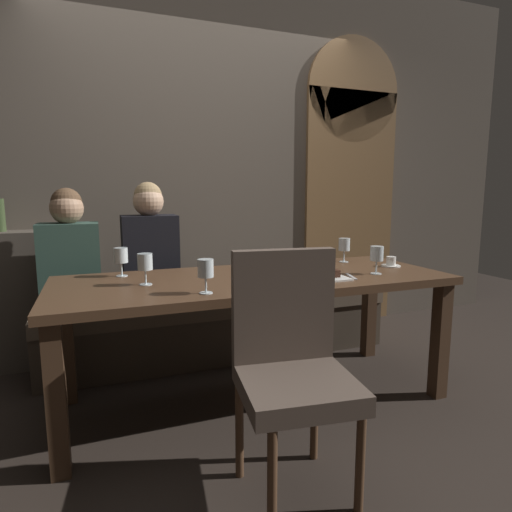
{
  "coord_description": "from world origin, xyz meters",
  "views": [
    {
      "loc": [
        -0.83,
        -2.21,
        1.22
      ],
      "look_at": [
        0.04,
        0.11,
        0.84
      ],
      "focal_mm": 29.81,
      "sensor_mm": 36.0,
      "label": 1
    }
  ],
  "objects_px": {
    "diner_bearded": "(150,248)",
    "wine_glass_near_right": "(377,254)",
    "banquette_bench": "(223,327)",
    "dining_table": "(256,292)",
    "wine_glass_center_front": "(206,270)",
    "wine_glass_end_right": "(344,246)",
    "espresso_cup": "(391,262)",
    "wine_glass_center_back": "(121,257)",
    "diner_redhead": "(70,254)",
    "dessert_plate": "(330,276)",
    "fork_on_table": "(351,276)",
    "chair_near_side": "(291,355)",
    "wine_glass_far_left": "(145,263)"
  },
  "relations": [
    {
      "from": "wine_glass_center_front",
      "to": "wine_glass_near_right",
      "type": "bearing_deg",
      "value": 6.2
    },
    {
      "from": "chair_near_side",
      "to": "wine_glass_near_right",
      "type": "height_order",
      "value": "chair_near_side"
    },
    {
      "from": "espresso_cup",
      "to": "wine_glass_center_back",
      "type": "bearing_deg",
      "value": 170.41
    },
    {
      "from": "wine_glass_center_back",
      "to": "espresso_cup",
      "type": "bearing_deg",
      "value": -9.59
    },
    {
      "from": "diner_redhead",
      "to": "diner_bearded",
      "type": "height_order",
      "value": "diner_bearded"
    },
    {
      "from": "wine_glass_far_left",
      "to": "espresso_cup",
      "type": "relative_size",
      "value": 1.37
    },
    {
      "from": "diner_bearded",
      "to": "fork_on_table",
      "type": "height_order",
      "value": "diner_bearded"
    },
    {
      "from": "wine_glass_near_right",
      "to": "espresso_cup",
      "type": "distance_m",
      "value": 0.31
    },
    {
      "from": "wine_glass_center_front",
      "to": "fork_on_table",
      "type": "relative_size",
      "value": 0.96
    },
    {
      "from": "banquette_bench",
      "to": "wine_glass_center_back",
      "type": "xyz_separation_m",
      "value": [
        -0.71,
        -0.42,
        0.62
      ]
    },
    {
      "from": "diner_bearded",
      "to": "wine_glass_far_left",
      "type": "distance_m",
      "value": 0.69
    },
    {
      "from": "chair_near_side",
      "to": "dessert_plate",
      "type": "xyz_separation_m",
      "value": [
        0.48,
        0.52,
        0.2
      ]
    },
    {
      "from": "diner_bearded",
      "to": "wine_glass_far_left",
      "type": "bearing_deg",
      "value": -98.81
    },
    {
      "from": "chair_near_side",
      "to": "wine_glass_center_back",
      "type": "distance_m",
      "value": 1.2
    },
    {
      "from": "wine_glass_center_back",
      "to": "wine_glass_near_right",
      "type": "relative_size",
      "value": 1.0
    },
    {
      "from": "chair_near_side",
      "to": "diner_redhead",
      "type": "height_order",
      "value": "diner_redhead"
    },
    {
      "from": "wine_glass_far_left",
      "to": "diner_redhead",
      "type": "bearing_deg",
      "value": 119.61
    },
    {
      "from": "diner_redhead",
      "to": "espresso_cup",
      "type": "relative_size",
      "value": 6.59
    },
    {
      "from": "diner_bearded",
      "to": "wine_glass_near_right",
      "type": "xyz_separation_m",
      "value": [
        1.19,
        -0.86,
        0.01
      ]
    },
    {
      "from": "wine_glass_center_back",
      "to": "wine_glass_end_right",
      "type": "bearing_deg",
      "value": -0.92
    },
    {
      "from": "wine_glass_center_front",
      "to": "fork_on_table",
      "type": "height_order",
      "value": "wine_glass_center_front"
    },
    {
      "from": "diner_redhead",
      "to": "fork_on_table",
      "type": "distance_m",
      "value": 1.75
    },
    {
      "from": "diner_redhead",
      "to": "wine_glass_center_front",
      "type": "bearing_deg",
      "value": -56.91
    },
    {
      "from": "wine_glass_center_back",
      "to": "fork_on_table",
      "type": "xyz_separation_m",
      "value": [
        1.21,
        -0.48,
        -0.11
      ]
    },
    {
      "from": "dining_table",
      "to": "dessert_plate",
      "type": "bearing_deg",
      "value": -29.0
    },
    {
      "from": "wine_glass_center_back",
      "to": "dining_table",
      "type": "bearing_deg",
      "value": -21.26
    },
    {
      "from": "banquette_bench",
      "to": "dining_table",
      "type": "bearing_deg",
      "value": -90.0
    },
    {
      "from": "chair_near_side",
      "to": "espresso_cup",
      "type": "distance_m",
      "value": 1.29
    },
    {
      "from": "dessert_plate",
      "to": "fork_on_table",
      "type": "bearing_deg",
      "value": 0.12
    },
    {
      "from": "dining_table",
      "to": "banquette_bench",
      "type": "height_order",
      "value": "dining_table"
    },
    {
      "from": "diner_bearded",
      "to": "wine_glass_far_left",
      "type": "xyz_separation_m",
      "value": [
        -0.11,
        -0.68,
        0.01
      ]
    },
    {
      "from": "wine_glass_end_right",
      "to": "fork_on_table",
      "type": "relative_size",
      "value": 0.96
    },
    {
      "from": "chair_near_side",
      "to": "fork_on_table",
      "type": "bearing_deg",
      "value": 40.09
    },
    {
      "from": "diner_bearded",
      "to": "espresso_cup",
      "type": "bearing_deg",
      "value": -25.53
    },
    {
      "from": "diner_redhead",
      "to": "wine_glass_center_front",
      "type": "height_order",
      "value": "diner_redhead"
    },
    {
      "from": "dining_table",
      "to": "wine_glass_center_back",
      "type": "height_order",
      "value": "wine_glass_center_back"
    },
    {
      "from": "dining_table",
      "to": "wine_glass_end_right",
      "type": "height_order",
      "value": "wine_glass_end_right"
    },
    {
      "from": "dining_table",
      "to": "banquette_bench",
      "type": "relative_size",
      "value": 0.88
    },
    {
      "from": "banquette_bench",
      "to": "espresso_cup",
      "type": "distance_m",
      "value": 1.28
    },
    {
      "from": "dining_table",
      "to": "wine_glass_end_right",
      "type": "bearing_deg",
      "value": 18.99
    },
    {
      "from": "dining_table",
      "to": "dessert_plate",
      "type": "relative_size",
      "value": 11.58
    },
    {
      "from": "dining_table",
      "to": "chair_near_side",
      "type": "xyz_separation_m",
      "value": [
        -0.12,
        -0.72,
        -0.09
      ]
    },
    {
      "from": "dining_table",
      "to": "wine_glass_end_right",
      "type": "relative_size",
      "value": 13.41
    },
    {
      "from": "wine_glass_near_right",
      "to": "wine_glass_center_front",
      "type": "bearing_deg",
      "value": -173.8
    },
    {
      "from": "wine_glass_center_front",
      "to": "wine_glass_end_right",
      "type": "xyz_separation_m",
      "value": [
        1.1,
        0.54,
        -0.0
      ]
    },
    {
      "from": "wine_glass_end_right",
      "to": "dessert_plate",
      "type": "xyz_separation_m",
      "value": [
        -0.37,
        -0.46,
        -0.1
      ]
    },
    {
      "from": "banquette_bench",
      "to": "wine_glass_end_right",
      "type": "relative_size",
      "value": 15.24
    },
    {
      "from": "dining_table",
      "to": "wine_glass_near_right",
      "type": "distance_m",
      "value": 0.74
    },
    {
      "from": "wine_glass_center_back",
      "to": "espresso_cup",
      "type": "distance_m",
      "value": 1.67
    },
    {
      "from": "wine_glass_near_right",
      "to": "dessert_plate",
      "type": "relative_size",
      "value": 0.86
    }
  ]
}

